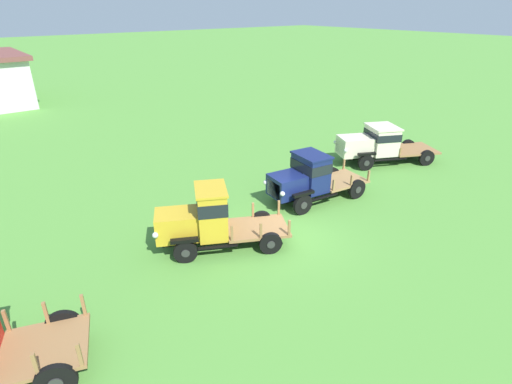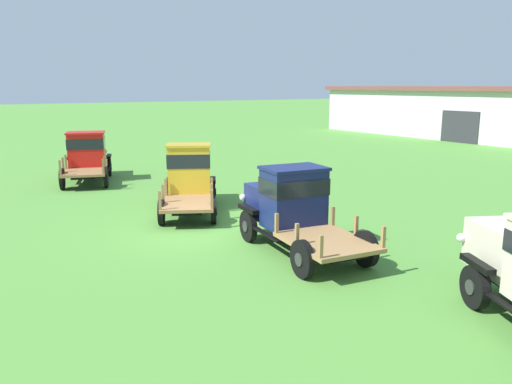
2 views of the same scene
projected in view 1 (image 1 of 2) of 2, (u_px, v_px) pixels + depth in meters
ground_plane at (284, 235)px, 15.13m from camera, size 240.00×240.00×0.00m
vintage_truck_second_in_line at (207, 219)px, 13.90m from camera, size 4.85×3.52×2.31m
vintage_truck_midrow_center at (308, 178)px, 17.22m from camera, size 4.93×2.46×2.19m
vintage_truck_far_side at (377, 143)px, 21.58m from camera, size 5.74×4.09×2.05m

